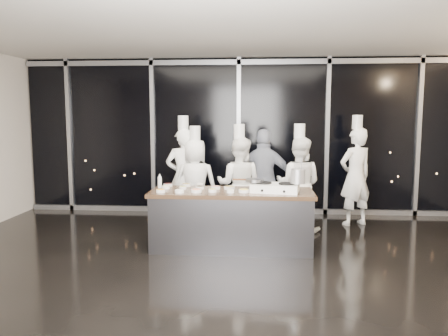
{
  "coord_description": "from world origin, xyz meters",
  "views": [
    {
      "loc": [
        0.38,
        -5.61,
        2.05
      ],
      "look_at": [
        -0.14,
        1.2,
        1.21
      ],
      "focal_mm": 35.0,
      "sensor_mm": 36.0,
      "label": 1
    }
  ],
  "objects_px": {
    "stock_pot": "(298,176)",
    "chef_far_left": "(184,176)",
    "stove": "(275,188)",
    "chef_center": "(239,184)",
    "demo_counter": "(232,220)",
    "chef_right": "(298,184)",
    "chef_side": "(355,176)",
    "chef_left": "(195,183)",
    "guest": "(264,179)",
    "frying_pan": "(254,180)"
  },
  "relations": [
    {
      "from": "stock_pot",
      "to": "chef_far_left",
      "type": "height_order",
      "value": "chef_far_left"
    },
    {
      "from": "stove",
      "to": "chef_center",
      "type": "distance_m",
      "value": 1.22
    },
    {
      "from": "demo_counter",
      "to": "chef_far_left",
      "type": "height_order",
      "value": "chef_far_left"
    },
    {
      "from": "chef_right",
      "to": "chef_side",
      "type": "distance_m",
      "value": 1.2
    },
    {
      "from": "stock_pot",
      "to": "stove",
      "type": "bearing_deg",
      "value": 170.97
    },
    {
      "from": "stove",
      "to": "chef_far_left",
      "type": "distance_m",
      "value": 2.14
    },
    {
      "from": "stove",
      "to": "chef_far_left",
      "type": "bearing_deg",
      "value": 148.8
    },
    {
      "from": "chef_far_left",
      "to": "chef_left",
      "type": "height_order",
      "value": "chef_far_left"
    },
    {
      "from": "chef_right",
      "to": "chef_side",
      "type": "xyz_separation_m",
      "value": [
        1.09,
        0.5,
        0.08
      ]
    },
    {
      "from": "demo_counter",
      "to": "chef_left",
      "type": "height_order",
      "value": "chef_left"
    },
    {
      "from": "stove",
      "to": "chef_left",
      "type": "xyz_separation_m",
      "value": [
        -1.38,
        1.27,
        -0.14
      ]
    },
    {
      "from": "stove",
      "to": "stock_pot",
      "type": "relative_size",
      "value": 3.54
    },
    {
      "from": "chef_center",
      "to": "guest",
      "type": "relative_size",
      "value": 1.05
    },
    {
      "from": "demo_counter",
      "to": "chef_far_left",
      "type": "xyz_separation_m",
      "value": [
        -0.96,
        1.36,
        0.47
      ]
    },
    {
      "from": "frying_pan",
      "to": "stock_pot",
      "type": "height_order",
      "value": "stock_pot"
    },
    {
      "from": "chef_far_left",
      "to": "chef_side",
      "type": "height_order",
      "value": "chef_side"
    },
    {
      "from": "chef_right",
      "to": "stove",
      "type": "bearing_deg",
      "value": 82.67
    },
    {
      "from": "chef_left",
      "to": "chef_center",
      "type": "distance_m",
      "value": 0.82
    },
    {
      "from": "frying_pan",
      "to": "chef_left",
      "type": "distance_m",
      "value": 1.63
    },
    {
      "from": "chef_left",
      "to": "chef_right",
      "type": "height_order",
      "value": "chef_right"
    },
    {
      "from": "chef_right",
      "to": "stock_pot",
      "type": "bearing_deg",
      "value": 97.86
    },
    {
      "from": "chef_center",
      "to": "chef_right",
      "type": "height_order",
      "value": "chef_right"
    },
    {
      "from": "chef_far_left",
      "to": "guest",
      "type": "bearing_deg",
      "value": 161.74
    },
    {
      "from": "stock_pot",
      "to": "chef_side",
      "type": "distance_m",
      "value": 2.13
    },
    {
      "from": "stove",
      "to": "frying_pan",
      "type": "distance_m",
      "value": 0.34
    },
    {
      "from": "chef_left",
      "to": "stock_pot",
      "type": "bearing_deg",
      "value": 147.67
    },
    {
      "from": "stock_pot",
      "to": "chef_side",
      "type": "relative_size",
      "value": 0.1
    },
    {
      "from": "guest",
      "to": "chef_right",
      "type": "height_order",
      "value": "chef_right"
    },
    {
      "from": "chef_center",
      "to": "chef_right",
      "type": "relative_size",
      "value": 1.0
    },
    {
      "from": "demo_counter",
      "to": "guest",
      "type": "xyz_separation_m",
      "value": [
        0.51,
        1.22,
        0.44
      ]
    },
    {
      "from": "stove",
      "to": "chef_right",
      "type": "bearing_deg",
      "value": 78.65
    },
    {
      "from": "frying_pan",
      "to": "demo_counter",
      "type": "bearing_deg",
      "value": -168.55
    },
    {
      "from": "chef_far_left",
      "to": "demo_counter",
      "type": "bearing_deg",
      "value": 112.31
    },
    {
      "from": "chef_far_left",
      "to": "chef_left",
      "type": "xyz_separation_m",
      "value": [
        0.23,
        -0.14,
        -0.1
      ]
    },
    {
      "from": "stock_pot",
      "to": "chef_center",
      "type": "distance_m",
      "value": 1.48
    },
    {
      "from": "stock_pot",
      "to": "chef_right",
      "type": "distance_m",
      "value": 1.28
    },
    {
      "from": "demo_counter",
      "to": "chef_side",
      "type": "bearing_deg",
      "value": 36.57
    },
    {
      "from": "stove",
      "to": "guest",
      "type": "bearing_deg",
      "value": 106.13
    },
    {
      "from": "chef_left",
      "to": "guest",
      "type": "xyz_separation_m",
      "value": [
        1.24,
        0.0,
        0.08
      ]
    },
    {
      "from": "stock_pot",
      "to": "guest",
      "type": "relative_size",
      "value": 0.12
    },
    {
      "from": "guest",
      "to": "chef_right",
      "type": "relative_size",
      "value": 0.95
    },
    {
      "from": "chef_far_left",
      "to": "stove",
      "type": "bearing_deg",
      "value": 125.95
    },
    {
      "from": "demo_counter",
      "to": "frying_pan",
      "type": "height_order",
      "value": "frying_pan"
    },
    {
      "from": "frying_pan",
      "to": "chef_center",
      "type": "bearing_deg",
      "value": 114.56
    },
    {
      "from": "chef_far_left",
      "to": "chef_side",
      "type": "xyz_separation_m",
      "value": [
        3.16,
        0.27,
        0.0
      ]
    },
    {
      "from": "frying_pan",
      "to": "chef_left",
      "type": "relative_size",
      "value": 0.26
    },
    {
      "from": "stove",
      "to": "chef_right",
      "type": "height_order",
      "value": "chef_right"
    },
    {
      "from": "stove",
      "to": "chef_right",
      "type": "relative_size",
      "value": 0.4
    },
    {
      "from": "chef_right",
      "to": "frying_pan",
      "type": "bearing_deg",
      "value": 69.3
    },
    {
      "from": "chef_far_left",
      "to": "chef_left",
      "type": "relative_size",
      "value": 1.1
    }
  ]
}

